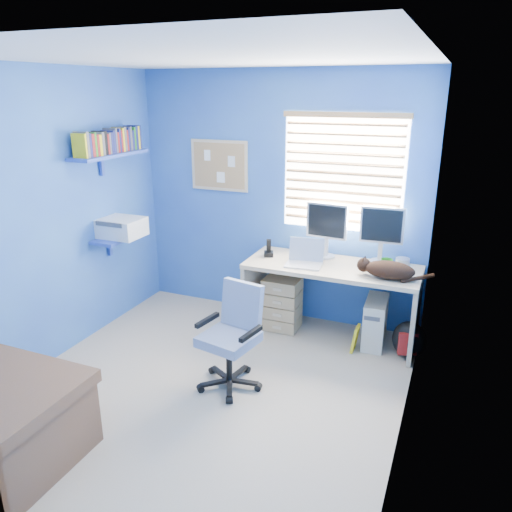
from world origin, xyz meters
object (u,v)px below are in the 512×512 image
at_px(desk, 331,301).
at_px(laptop, 304,254).
at_px(cat, 390,270).
at_px(tower_pc, 375,322).
at_px(office_chair, 232,349).

bearing_deg(desk, laptop, -154.75).
relative_size(desk, laptop, 4.89).
bearing_deg(cat, tower_pc, 125.88).
bearing_deg(cat, desk, 168.02).
height_order(desk, office_chair, office_chair).
height_order(desk, laptop, laptop).
distance_m(desk, laptop, 0.55).
distance_m(cat, office_chair, 1.52).
height_order(laptop, cat, laptop).
bearing_deg(desk, cat, -15.08).
bearing_deg(desk, tower_pc, 3.02).
distance_m(desk, office_chair, 1.23).
bearing_deg(tower_pc, desk, 179.63).
relative_size(desk, cat, 3.74).
xyz_separation_m(laptop, cat, (0.78, -0.03, -0.03)).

